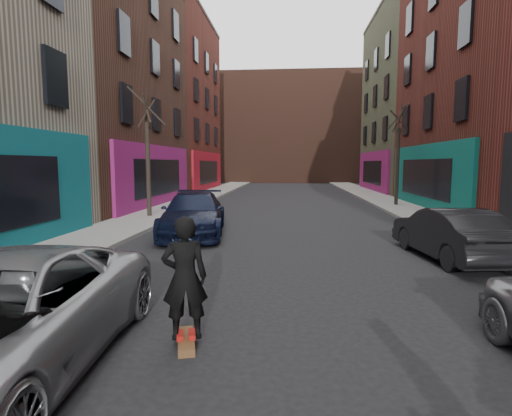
% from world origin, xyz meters
% --- Properties ---
extents(sidewalk_left, '(2.50, 84.00, 0.13)m').
position_xyz_m(sidewalk_left, '(-6.25, 30.00, 0.07)').
color(sidewalk_left, gray).
rests_on(sidewalk_left, ground).
extents(sidewalk_right, '(2.50, 84.00, 0.13)m').
position_xyz_m(sidewalk_right, '(6.25, 30.00, 0.07)').
color(sidewalk_right, gray).
rests_on(sidewalk_right, ground).
extents(building_far, '(40.00, 10.00, 14.00)m').
position_xyz_m(building_far, '(0.00, 56.00, 7.00)').
color(building_far, '#47281E').
rests_on(building_far, ground).
extents(tree_left_far, '(2.00, 2.00, 6.50)m').
position_xyz_m(tree_left_far, '(-6.20, 18.00, 3.38)').
color(tree_left_far, black).
rests_on(tree_left_far, sidewalk_left).
extents(tree_right_far, '(2.00, 2.00, 6.80)m').
position_xyz_m(tree_right_far, '(6.20, 24.00, 3.53)').
color(tree_right_far, black).
rests_on(tree_right_far, sidewalk_right).
extents(parked_left_end, '(2.72, 5.28, 1.46)m').
position_xyz_m(parked_left_end, '(-3.20, 14.11, 0.73)').
color(parked_left_end, black).
rests_on(parked_left_end, ground).
extents(parked_right_end, '(1.95, 4.26, 1.36)m').
position_xyz_m(parked_right_end, '(4.25, 11.17, 0.68)').
color(parked_right_end, black).
rests_on(parked_right_end, ground).
extents(skateboard, '(0.43, 0.83, 0.10)m').
position_xyz_m(skateboard, '(-1.27, 5.74, 0.05)').
color(skateboard, brown).
rests_on(skateboard, ground).
extents(skateboarder, '(0.70, 0.56, 1.69)m').
position_xyz_m(skateboarder, '(-1.27, 5.74, 0.94)').
color(skateboarder, black).
rests_on(skateboarder, skateboard).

